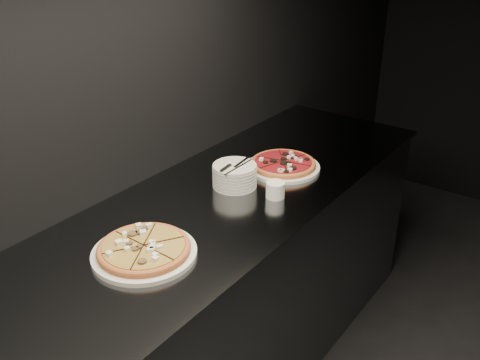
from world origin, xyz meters
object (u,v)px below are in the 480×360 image
Objects in this scene: counter at (220,294)px; ramekin at (275,189)px; pizza_mushroom at (144,250)px; cutlery at (234,166)px; pizza_tomato at (283,165)px; plate_stack at (235,175)px.

ramekin is (0.17, 0.16, 0.49)m from counter.
cutlery reaches higher than pizza_mushroom.
cutlery is (-0.07, -0.28, 0.08)m from pizza_tomato.
counter is 0.57m from cutlery.
pizza_tomato is at bearing 115.56° from ramekin.
plate_stack is at bearing 100.21° from counter.
ramekin is at bearing 4.35° from plate_stack.
cutlery is 2.58× the size of ramekin.
plate_stack reaches higher than pizza_mushroom.
plate_stack is at bearing 96.27° from pizza_mushroom.
pizza_tomato is at bearing 83.44° from counter.
cutlery is 0.20m from ramekin.
pizza_mushroom is 1.93× the size of plate_stack.
counter is 0.55m from ramekin.
counter is 0.53m from plate_stack.
counter is 0.63m from pizza_tomato.
pizza_mushroom is 1.03× the size of pizza_tomato.
ramekin reaches higher than pizza_tomato.
cutlery reaches higher than counter.
pizza_mushroom is 0.58m from cutlery.
plate_stack is 0.05m from cutlery.
counter is 6.95× the size of pizza_mushroom.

